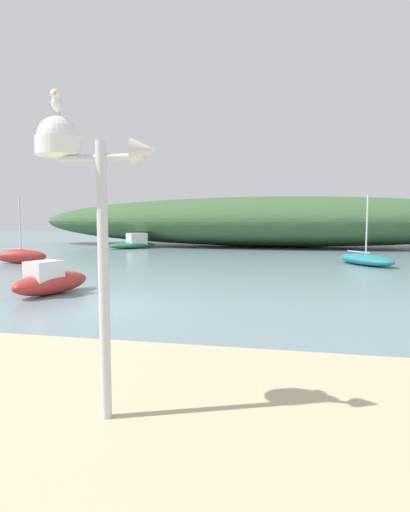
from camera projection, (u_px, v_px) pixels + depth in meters
The scene contains 8 objects.
ground_plane at pixel (100, 307), 11.54m from camera, with size 120.00×120.00×0.00m, color gray.
distant_hill at pixel (273, 221), 36.57m from camera, with size 43.41×10.87×4.37m, color #3D6038.
mast_structure at pixel (76, 172), 4.52m from camera, with size 1.37×0.49×3.37m.
seagull_on_radar at pixel (57, 102), 4.48m from camera, with size 0.22×0.37×0.25m.
sailboat_near_shore at pixel (366, 259), 21.81m from camera, with size 3.18×3.98×3.67m.
motorboat_by_sandbar at pixel (50, 281), 13.40m from camera, with size 1.84×3.02×1.11m.
motorboat_outer_mooring at pixel (134, 243), 33.90m from camera, with size 3.91×3.89×1.26m.
sailboat_east_reach at pixel (21, 256), 22.63m from camera, with size 2.83×1.38×3.66m.
Camera 1 is at (5.11, -10.56, 2.46)m, focal length 29.02 mm.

